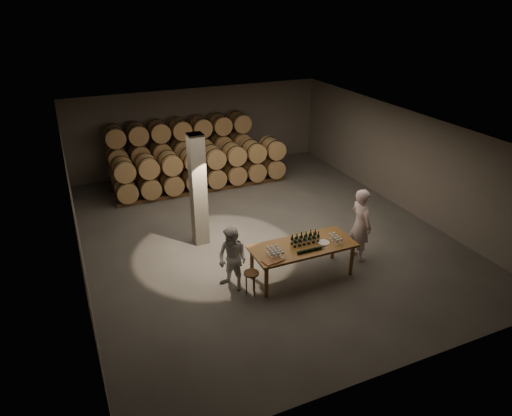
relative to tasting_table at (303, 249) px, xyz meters
name	(u,v)px	position (x,y,z in m)	size (l,w,h in m)	color
room	(198,191)	(-1.80, 2.70, 0.80)	(12.00, 12.00, 12.00)	#524F4D
tasting_table	(303,249)	(0.00, 0.00, 0.00)	(2.60, 1.10, 0.90)	brown
barrel_stack_back	(181,148)	(-0.96, 7.70, 0.40)	(5.48, 0.95, 2.31)	#55351D
barrel_stack_front	(203,168)	(-0.57, 6.30, 0.03)	(6.26, 0.95, 1.57)	#55351D
bottle_cluster	(305,239)	(0.10, 0.08, 0.21)	(0.72, 0.22, 0.30)	black
lying_bottles	(310,250)	(0.01, -0.32, 0.14)	(0.75, 0.08, 0.08)	black
glass_cluster_left	(275,251)	(-0.82, -0.13, 0.23)	(0.30, 0.41, 0.17)	silver
glass_cluster_right	(336,237)	(0.84, -0.14, 0.22)	(0.19, 0.41, 0.16)	silver
plate	(324,242)	(0.53, -0.10, 0.11)	(0.30, 0.30, 0.02)	white
notebook_near	(276,260)	(-0.90, -0.37, 0.12)	(0.27, 0.21, 0.03)	#995F37
notebook_corner	(268,262)	(-1.11, -0.37, 0.12)	(0.21, 0.27, 0.02)	#995F37
pen	(283,260)	(-0.75, -0.43, 0.11)	(0.01, 0.01, 0.16)	black
stool	(251,276)	(-1.45, -0.18, -0.30)	(0.36, 0.36, 0.60)	#55351D
person_man	(360,225)	(1.81, 0.18, 0.21)	(0.73, 0.48, 2.01)	silver
person_woman	(232,259)	(-1.76, 0.23, 0.02)	(0.79, 0.62, 1.62)	silver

